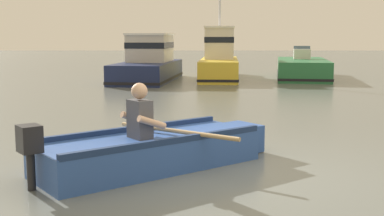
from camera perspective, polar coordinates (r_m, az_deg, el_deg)
The scene contains 5 objects.
ground_plane at distance 6.53m, azimuth 5.48°, elevation -7.82°, with size 120.00×120.00×0.00m, color slate.
rowboat_with_person at distance 6.89m, azimuth -4.57°, elevation -4.79°, with size 3.29×2.79×1.19m.
moored_boat_navy at distance 20.62m, azimuth -5.17°, elevation 5.15°, with size 2.75×5.81×1.94m.
moored_boat_yellow at distance 21.70m, azimuth 2.99°, elevation 5.62°, with size 2.01×5.89×3.76m.
moored_boat_green at distance 22.41m, azimuth 12.38°, elevation 4.40°, with size 3.06×6.03×1.39m.
Camera 1 is at (-0.64, -6.24, 1.80)m, focal length 46.31 mm.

